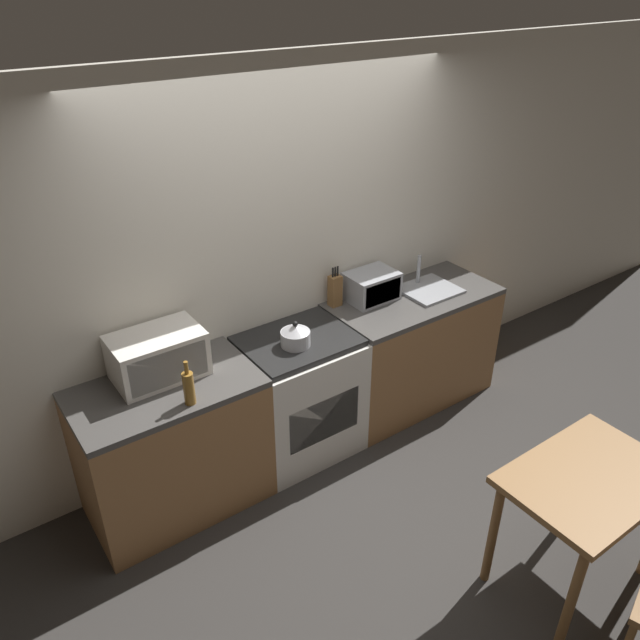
{
  "coord_description": "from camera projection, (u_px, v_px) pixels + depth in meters",
  "views": [
    {
      "loc": [
        -1.98,
        -2.26,
        3.02
      ],
      "look_at": [
        0.0,
        0.55,
        1.05
      ],
      "focal_mm": 35.0,
      "sensor_mm": 36.0,
      "label": 1
    }
  ],
  "objects": [
    {
      "name": "microwave",
      "position": [
        158.0,
        356.0,
        3.62
      ],
      "size": [
        0.53,
        0.33,
        0.28
      ],
      "color": "silver",
      "rests_on": "counter_left_run"
    },
    {
      "name": "kettle",
      "position": [
        295.0,
        335.0,
        3.94
      ],
      "size": [
        0.19,
        0.19,
        0.17
      ],
      "color": "#B7B7BC",
      "rests_on": "stove_range"
    },
    {
      "name": "stove_range",
      "position": [
        299.0,
        395.0,
        4.27
      ],
      "size": [
        0.76,
        0.62,
        0.9
      ],
      "color": "silver",
      "rests_on": "ground_plane"
    },
    {
      "name": "dining_table",
      "position": [
        587.0,
        492.0,
        3.22
      ],
      "size": [
        0.88,
        0.61,
        0.76
      ],
      "color": "brown",
      "rests_on": "ground_plane"
    },
    {
      "name": "sink_basin",
      "position": [
        429.0,
        289.0,
        4.63
      ],
      "size": [
        0.41,
        0.37,
        0.24
      ],
      "color": "#999BA0",
      "rests_on": "counter_right_run"
    },
    {
      "name": "toaster_oven",
      "position": [
        372.0,
        286.0,
        4.48
      ],
      "size": [
        0.36,
        0.27,
        0.21
      ],
      "color": "#999BA0",
      "rests_on": "counter_right_run"
    },
    {
      "name": "ground_plane",
      "position": [
        368.0,
        492.0,
        4.09
      ],
      "size": [
        16.0,
        16.0,
        0.0
      ],
      "primitive_type": "plane",
      "color": "#33302D"
    },
    {
      "name": "counter_right_run",
      "position": [
        410.0,
        348.0,
        4.79
      ],
      "size": [
        1.3,
        0.62,
        0.9
      ],
      "color": "olive",
      "rests_on": "ground_plane"
    },
    {
      "name": "bottle",
      "position": [
        189.0,
        387.0,
        3.4
      ],
      "size": [
        0.06,
        0.06,
        0.27
      ],
      "color": "olive",
      "rests_on": "counter_left_run"
    },
    {
      "name": "wall_back",
      "position": [
        282.0,
        261.0,
        4.14
      ],
      "size": [
        10.0,
        0.06,
        2.6
      ],
      "color": "silver",
      "rests_on": "ground_plane"
    },
    {
      "name": "counter_left_run",
      "position": [
        173.0,
        447.0,
        3.81
      ],
      "size": [
        1.08,
        0.62,
        0.9
      ],
      "color": "olive",
      "rests_on": "ground_plane"
    },
    {
      "name": "knife_block",
      "position": [
        335.0,
        290.0,
        4.39
      ],
      "size": [
        0.08,
        0.07,
        0.3
      ],
      "color": "brown",
      "rests_on": "counter_right_run"
    }
  ]
}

